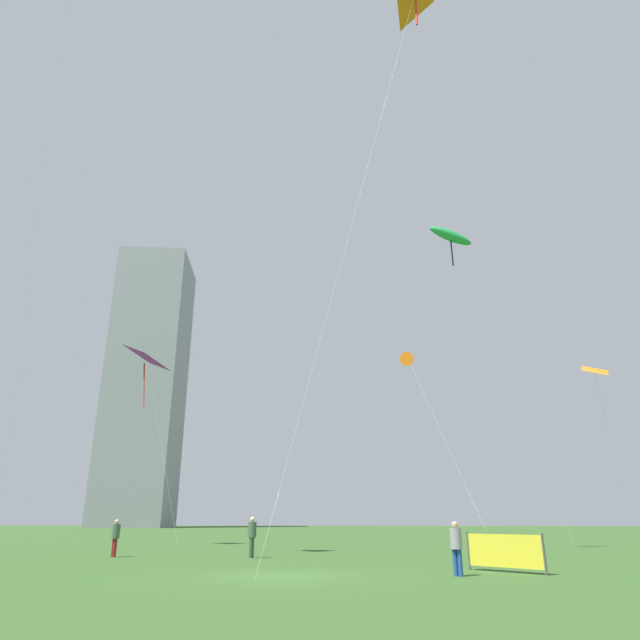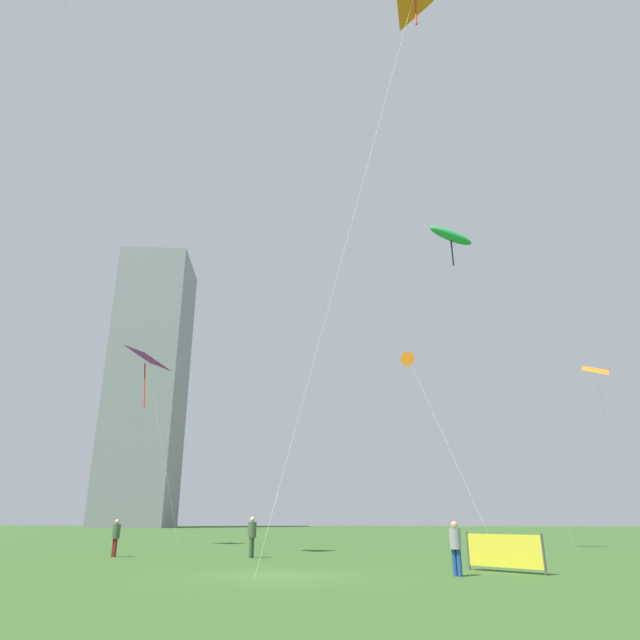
{
  "view_description": "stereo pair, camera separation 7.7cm",
  "coord_description": "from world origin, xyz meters",
  "px_view_note": "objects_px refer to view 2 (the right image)",
  "views": [
    {
      "loc": [
        3.14,
        -19.05,
        1.69
      ],
      "look_at": [
        0.32,
        8.82,
        11.68
      ],
      "focal_mm": 31.4,
      "sensor_mm": 36.0,
      "label": 1
    },
    {
      "loc": [
        3.22,
        -19.04,
        1.69
      ],
      "look_at": [
        0.32,
        8.82,
        11.68
      ],
      "focal_mm": 31.4,
      "sensor_mm": 36.0,
      "label": 2
    }
  ],
  "objects_px": {
    "kite_flying_2": "(595,370)",
    "kite_flying_4": "(148,360)",
    "person_standing_1": "(116,535)",
    "kite_flying_0": "(451,236)",
    "person_standing_2": "(456,544)",
    "kite_flying_3": "(409,359)",
    "distant_highrise_0": "(149,385)",
    "event_banner": "(504,551)",
    "person_standing_0": "(252,534)"
  },
  "relations": [
    {
      "from": "person_standing_1",
      "to": "event_banner",
      "type": "xyz_separation_m",
      "value": [
        16.79,
        -6.41,
        -0.3
      ]
    },
    {
      "from": "kite_flying_2",
      "to": "kite_flying_0",
      "type": "bearing_deg",
      "value": 179.29
    },
    {
      "from": "person_standing_1",
      "to": "kite_flying_4",
      "type": "height_order",
      "value": "kite_flying_4"
    },
    {
      "from": "kite_flying_0",
      "to": "kite_flying_2",
      "type": "distance_m",
      "value": 12.15
    },
    {
      "from": "kite_flying_3",
      "to": "distant_highrise_0",
      "type": "distance_m",
      "value": 89.33
    },
    {
      "from": "person_standing_0",
      "to": "event_banner",
      "type": "xyz_separation_m",
      "value": [
        10.18,
        -6.54,
        -0.37
      ]
    },
    {
      "from": "kite_flying_2",
      "to": "kite_flying_4",
      "type": "xyz_separation_m",
      "value": [
        -29.81,
        4.8,
        2.84
      ]
    },
    {
      "from": "kite_flying_2",
      "to": "kite_flying_4",
      "type": "height_order",
      "value": "kite_flying_4"
    },
    {
      "from": "person_standing_2",
      "to": "kite_flying_4",
      "type": "height_order",
      "value": "kite_flying_4"
    },
    {
      "from": "person_standing_1",
      "to": "person_standing_2",
      "type": "distance_m",
      "value": 16.98
    },
    {
      "from": "kite_flying_0",
      "to": "event_banner",
      "type": "xyz_separation_m",
      "value": [
        -1.14,
        -12.75,
        -18.75
      ]
    },
    {
      "from": "kite_flying_2",
      "to": "distant_highrise_0",
      "type": "bearing_deg",
      "value": 126.47
    },
    {
      "from": "person_standing_1",
      "to": "kite_flying_3",
      "type": "bearing_deg",
      "value": -80.02
    },
    {
      "from": "person_standing_1",
      "to": "event_banner",
      "type": "distance_m",
      "value": 17.97
    },
    {
      "from": "person_standing_2",
      "to": "event_banner",
      "type": "xyz_separation_m",
      "value": [
        1.78,
        1.54,
        -0.27
      ]
    },
    {
      "from": "distant_highrise_0",
      "to": "event_banner",
      "type": "relative_size",
      "value": 28.39
    },
    {
      "from": "person_standing_0",
      "to": "distant_highrise_0",
      "type": "relative_size",
      "value": 0.03
    },
    {
      "from": "person_standing_1",
      "to": "kite_flying_4",
      "type": "relative_size",
      "value": 0.12
    },
    {
      "from": "kite_flying_3",
      "to": "person_standing_0",
      "type": "bearing_deg",
      "value": -108.98
    },
    {
      "from": "person_standing_2",
      "to": "event_banner",
      "type": "bearing_deg",
      "value": 74.17
    },
    {
      "from": "kite_flying_0",
      "to": "distant_highrise_0",
      "type": "relative_size",
      "value": 0.33
    },
    {
      "from": "person_standing_0",
      "to": "person_standing_2",
      "type": "bearing_deg",
      "value": -119.84
    },
    {
      "from": "kite_flying_2",
      "to": "kite_flying_3",
      "type": "xyz_separation_m",
      "value": [
        -9.63,
        21.16,
        6.8
      ]
    },
    {
      "from": "kite_flying_2",
      "to": "kite_flying_4",
      "type": "distance_m",
      "value": 30.33
    },
    {
      "from": "kite_flying_4",
      "to": "event_banner",
      "type": "relative_size",
      "value": 6.27
    },
    {
      "from": "event_banner",
      "to": "kite_flying_3",
      "type": "bearing_deg",
      "value": 91.36
    },
    {
      "from": "person_standing_0",
      "to": "person_standing_1",
      "type": "height_order",
      "value": "person_standing_0"
    },
    {
      "from": "kite_flying_0",
      "to": "kite_flying_3",
      "type": "relative_size",
      "value": 1.15
    },
    {
      "from": "kite_flying_4",
      "to": "kite_flying_3",
      "type": "bearing_deg",
      "value": 39.04
    },
    {
      "from": "kite_flying_2",
      "to": "event_banner",
      "type": "relative_size",
      "value": 4.81
    },
    {
      "from": "kite_flying_2",
      "to": "person_standing_0",
      "type": "bearing_deg",
      "value": -162.18
    },
    {
      "from": "person_standing_1",
      "to": "kite_flying_0",
      "type": "height_order",
      "value": "kite_flying_0"
    },
    {
      "from": "distant_highrise_0",
      "to": "person_standing_2",
      "type": "bearing_deg",
      "value": -71.64
    },
    {
      "from": "kite_flying_2",
      "to": "distant_highrise_0",
      "type": "height_order",
      "value": "distant_highrise_0"
    },
    {
      "from": "person_standing_1",
      "to": "distant_highrise_0",
      "type": "height_order",
      "value": "distant_highrise_0"
    },
    {
      "from": "person_standing_2",
      "to": "event_banner",
      "type": "relative_size",
      "value": 0.74
    },
    {
      "from": "person_standing_2",
      "to": "kite_flying_3",
      "type": "height_order",
      "value": "kite_flying_3"
    },
    {
      "from": "kite_flying_0",
      "to": "kite_flying_3",
      "type": "xyz_separation_m",
      "value": [
        -1.94,
        21.07,
        -2.6
      ]
    },
    {
      "from": "kite_flying_0",
      "to": "kite_flying_3",
      "type": "height_order",
      "value": "kite_flying_0"
    },
    {
      "from": "kite_flying_4",
      "to": "event_banner",
      "type": "height_order",
      "value": "kite_flying_4"
    },
    {
      "from": "person_standing_1",
      "to": "kite_flying_0",
      "type": "bearing_deg",
      "value": -120.29
    },
    {
      "from": "kite_flying_0",
      "to": "kite_flying_4",
      "type": "height_order",
      "value": "kite_flying_0"
    },
    {
      "from": "person_standing_2",
      "to": "distant_highrise_0",
      "type": "bearing_deg",
      "value": 151.4
    },
    {
      "from": "person_standing_2",
      "to": "event_banner",
      "type": "distance_m",
      "value": 2.37
    },
    {
      "from": "person_standing_0",
      "to": "person_standing_1",
      "type": "bearing_deg",
      "value": 105.19
    },
    {
      "from": "person_standing_1",
      "to": "kite_flying_3",
      "type": "height_order",
      "value": "kite_flying_3"
    },
    {
      "from": "person_standing_2",
      "to": "kite_flying_0",
      "type": "relative_size",
      "value": 0.08
    },
    {
      "from": "person_standing_0",
      "to": "kite_flying_0",
      "type": "xyz_separation_m",
      "value": [
        11.32,
        6.21,
        18.38
      ]
    },
    {
      "from": "kite_flying_0",
      "to": "kite_flying_4",
      "type": "distance_m",
      "value": 23.55
    },
    {
      "from": "person_standing_2",
      "to": "kite_flying_2",
      "type": "distance_m",
      "value": 19.91
    }
  ]
}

